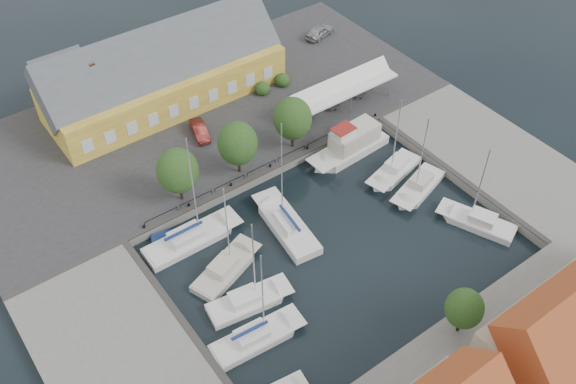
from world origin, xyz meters
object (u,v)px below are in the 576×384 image
object	(u,v)px
center_sailboat	(287,227)
trawler	(351,146)
tent_canopy	(342,88)
west_boat_b	(226,270)
west_boat_c	(248,302)
warehouse	(158,76)
east_boat_b	(418,188)
west_boat_a	(191,240)
west_boat_d	(256,339)
car_red	(200,130)
launch_nw	(170,238)
car_silver	(320,31)
east_boat_a	(394,171)
east_boat_c	(478,223)

from	to	relation	value
center_sailboat	trawler	bearing A→B (deg)	22.40
tent_canopy	west_boat_b	distance (m)	27.34
trawler	west_boat_c	xyz separation A→B (m)	(-20.71, -10.44, -0.76)
warehouse	west_boat_b	xyz separation A→B (m)	(-7.50, -26.31, -4.17)
center_sailboat	east_boat_b	bearing A→B (deg)	-14.02
west_boat_a	west_boat_d	bearing A→B (deg)	-95.16
trawler	west_boat_b	world-z (taller)	west_boat_b
west_boat_d	car_red	bearing A→B (deg)	69.18
warehouse	launch_nw	bearing A→B (deg)	-116.31
west_boat_a	west_boat_c	distance (m)	9.46
warehouse	west_boat_c	distance (m)	31.85
trawler	west_boat_d	xyz separation A→B (m)	(-22.26, -13.97, -0.75)
car_silver	west_boat_b	bearing A→B (deg)	115.97
west_boat_b	west_boat_d	bearing A→B (deg)	-103.72
west_boat_d	west_boat_b	bearing A→B (deg)	76.28
west_boat_a	trawler	bearing A→B (deg)	2.69
west_boat_c	warehouse	bearing A→B (deg)	75.60
tent_canopy	west_boat_a	bearing A→B (deg)	-163.66
car_silver	trawler	world-z (taller)	trawler
west_boat_a	west_boat_c	size ratio (longest dim) A/B	1.23
west_boat_b	launch_nw	size ratio (longest dim) A/B	2.65
tent_canopy	east_boat_a	world-z (taller)	east_boat_a
car_silver	launch_nw	xyz separation A→B (m)	(-34.11, -19.77, -1.70)
tent_canopy	east_boat_a	distance (m)	12.37
east_boat_c	west_boat_c	size ratio (longest dim) A/B	0.95
east_boat_b	tent_canopy	bearing A→B (deg)	83.32
tent_canopy	warehouse	bearing A→B (deg)	140.14
east_boat_b	west_boat_b	distance (m)	22.48
car_red	west_boat_a	world-z (taller)	west_boat_a
east_boat_c	east_boat_b	bearing A→B (deg)	99.38
warehouse	east_boat_c	xyz separation A→B (m)	(16.01, -36.09, -4.17)
warehouse	trawler	xyz separation A→B (m)	(12.86, -20.15, -3.41)
tent_canopy	trawler	size ratio (longest dim) A/B	1.35
tent_canopy	center_sailboat	xyz separation A→B (m)	(-16.28, -11.46, -3.32)
center_sailboat	west_boat_c	xyz separation A→B (m)	(-8.17, -5.27, -0.10)
car_red	launch_nw	bearing A→B (deg)	-117.64
east_boat_c	west_boat_a	xyz separation A→B (m)	(-24.25, 14.95, 0.01)
car_silver	center_sailboat	size ratio (longest dim) A/B	0.35
center_sailboat	west_boat_a	bearing A→B (deg)	153.95
west_boat_a	launch_nw	world-z (taller)	west_boat_a
east_boat_c	west_boat_c	bearing A→B (deg)	167.01
west_boat_c	launch_nw	world-z (taller)	west_boat_c
warehouse	west_boat_b	bearing A→B (deg)	-105.91
west_boat_d	warehouse	bearing A→B (deg)	74.59
trawler	car_silver	bearing A→B (deg)	60.35
east_boat_a	west_boat_c	world-z (taller)	east_boat_a
east_boat_a	west_boat_d	xyz separation A→B (m)	(-23.91, -8.56, 0.01)
center_sailboat	east_boat_c	bearing A→B (deg)	-34.47
launch_nw	car_silver	bearing A→B (deg)	30.09
warehouse	launch_nw	xyz separation A→B (m)	(-9.71, -19.64, -4.34)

